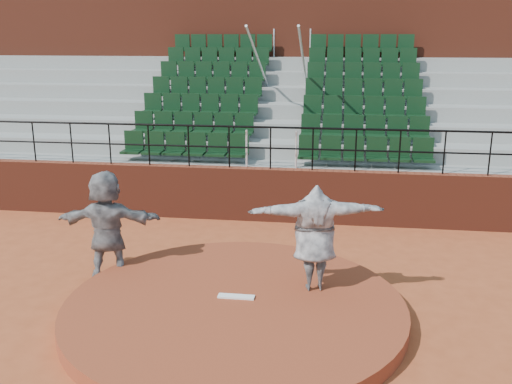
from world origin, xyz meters
TOP-DOWN VIEW (x-y plane):
  - ground at (0.00, 0.00)m, footprint 90.00×90.00m
  - pitchers_mound at (0.00, 0.00)m, footprint 5.50×5.50m
  - pitching_rubber at (0.00, 0.15)m, footprint 0.60×0.15m
  - boundary_wall at (0.00, 5.00)m, footprint 24.00×0.30m
  - wall_railing at (0.00, 5.00)m, footprint 24.04×0.05m
  - seating_deck at (0.00, 8.65)m, footprint 24.00×5.97m
  - press_box_facade at (0.00, 12.60)m, footprint 24.00×3.00m
  - pitcher at (1.24, 0.70)m, footprint 2.30×1.03m
  - fielder at (-2.59, 1.22)m, footprint 1.97×0.85m

SIDE VIEW (x-z plane):
  - ground at x=0.00m, z-range 0.00..0.00m
  - pitchers_mound at x=0.00m, z-range 0.00..0.25m
  - pitching_rubber at x=0.00m, z-range 0.25..0.28m
  - boundary_wall at x=0.00m, z-range 0.00..1.30m
  - fielder at x=-2.59m, z-range 0.00..2.05m
  - pitcher at x=1.24m, z-range 0.25..2.06m
  - seating_deck at x=0.00m, z-range -0.87..3.76m
  - wall_railing at x=0.00m, z-range 1.52..2.54m
  - press_box_facade at x=0.00m, z-range 0.00..7.10m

